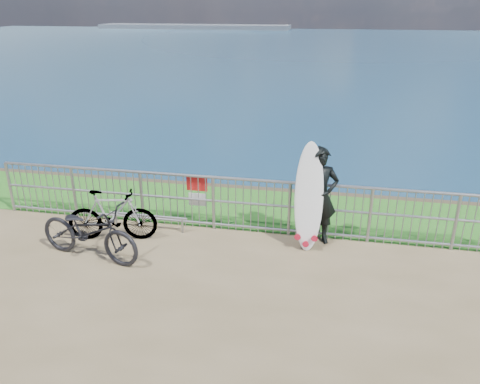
% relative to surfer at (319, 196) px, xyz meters
% --- Properties ---
extents(grass_strip, '(120.00, 120.00, 0.00)m').
position_rel_surfer_xyz_m(grass_strip, '(-1.55, 1.25, -0.92)').
color(grass_strip, '#22681C').
rests_on(grass_strip, ground).
extents(seascape, '(260.00, 260.00, 5.00)m').
position_rel_surfer_xyz_m(seascape, '(-45.30, 146.04, -4.96)').
color(seascape, brown).
rests_on(seascape, ground).
extents(railing, '(10.06, 0.10, 1.13)m').
position_rel_surfer_xyz_m(railing, '(-1.54, 0.15, -0.35)').
color(railing, gray).
rests_on(railing, ground).
extents(surfer, '(0.77, 0.60, 1.86)m').
position_rel_surfer_xyz_m(surfer, '(0.00, 0.00, 0.00)').
color(surfer, black).
rests_on(surfer, ground).
extents(surfboard, '(0.56, 0.51, 1.99)m').
position_rel_surfer_xyz_m(surfboard, '(-0.18, -0.24, -0.01)').
color(surfboard, silver).
rests_on(surfboard, ground).
extents(bicycle_near, '(2.11, 1.08, 1.06)m').
position_rel_surfer_xyz_m(bicycle_near, '(-3.90, -1.41, -0.40)').
color(bicycle_near, black).
rests_on(bicycle_near, ground).
extents(bicycle_far, '(1.75, 0.80, 1.01)m').
position_rel_surfer_xyz_m(bicycle_far, '(-3.82, -0.68, -0.42)').
color(bicycle_far, black).
rests_on(bicycle_far, ground).
extents(bike_rack, '(1.59, 0.05, 0.34)m').
position_rel_surfer_xyz_m(bike_rack, '(-3.31, -0.16, -0.65)').
color(bike_rack, gray).
rests_on(bike_rack, ground).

